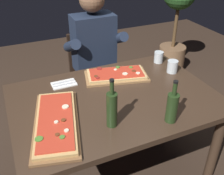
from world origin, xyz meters
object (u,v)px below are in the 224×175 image
(oil_bottle_amber, at_px, (112,109))
(seated_diner, at_px, (96,53))
(dining_table, at_px, (115,108))
(pizza_rectangular_left, at_px, (56,122))
(pizza_rectangular_front, at_px, (116,75))
(tumbler_far_side, at_px, (159,58))
(potted_plant_corner, at_px, (176,21))
(wine_bottle_dark, at_px, (172,107))
(diner_chair, at_px, (92,72))
(tumbler_near_camera, at_px, (172,67))

(oil_bottle_amber, distance_m, seated_diner, 1.04)
(dining_table, xyz_separation_m, pizza_rectangular_left, (-0.44, -0.13, 0.11))
(pizza_rectangular_front, relative_size, tumbler_far_side, 5.49)
(pizza_rectangular_left, bearing_deg, potted_plant_corner, 37.39)
(dining_table, xyz_separation_m, oil_bottle_amber, (-0.14, -0.26, 0.21))
(wine_bottle_dark, relative_size, potted_plant_corner, 0.22)
(pizza_rectangular_left, height_order, diner_chair, diner_chair)
(diner_chair, relative_size, potted_plant_corner, 0.69)
(wine_bottle_dark, xyz_separation_m, tumbler_far_side, (0.37, 0.71, -0.06))
(pizza_rectangular_left, xyz_separation_m, seated_diner, (0.57, 0.86, -0.02))
(pizza_rectangular_front, relative_size, pizza_rectangular_left, 0.78)
(diner_chair, bearing_deg, tumbler_near_camera, -58.26)
(pizza_rectangular_left, height_order, tumbler_far_side, tumbler_far_side)
(potted_plant_corner, bearing_deg, pizza_rectangular_front, -141.20)
(potted_plant_corner, bearing_deg, dining_table, -137.79)
(tumbler_far_side, relative_size, seated_diner, 0.07)
(potted_plant_corner, bearing_deg, seated_diner, -155.84)
(dining_table, height_order, diner_chair, diner_chair)
(wine_bottle_dark, relative_size, seated_diner, 0.21)
(pizza_rectangular_front, xyz_separation_m, pizza_rectangular_left, (-0.56, -0.38, 0.00))
(diner_chair, bearing_deg, pizza_rectangular_front, -90.94)
(pizza_rectangular_left, height_order, potted_plant_corner, potted_plant_corner)
(pizza_rectangular_front, bearing_deg, pizza_rectangular_left, -146.21)
(tumbler_far_side, bearing_deg, wine_bottle_dark, -117.18)
(pizza_rectangular_left, distance_m, seated_diner, 1.03)
(dining_table, distance_m, tumbler_far_side, 0.68)
(pizza_rectangular_left, height_order, seated_diner, seated_diner)
(potted_plant_corner, bearing_deg, diner_chair, -160.27)
(wine_bottle_dark, height_order, seated_diner, seated_diner)
(pizza_rectangular_left, xyz_separation_m, tumbler_far_side, (1.01, 0.47, 0.02))
(oil_bottle_amber, relative_size, tumbler_far_side, 3.26)
(wine_bottle_dark, bearing_deg, dining_table, 118.85)
(oil_bottle_amber, height_order, potted_plant_corner, potted_plant_corner)
(pizza_rectangular_front, xyz_separation_m, diner_chair, (0.01, 0.60, -0.27))
(oil_bottle_amber, height_order, tumbler_far_side, oil_bottle_amber)
(pizza_rectangular_front, height_order, pizza_rectangular_left, pizza_rectangular_left)
(tumbler_near_camera, bearing_deg, potted_plant_corner, 52.83)
(oil_bottle_amber, relative_size, tumbler_near_camera, 3.14)
(oil_bottle_amber, height_order, diner_chair, oil_bottle_amber)
(pizza_rectangular_left, xyz_separation_m, diner_chair, (0.57, 0.98, -0.27))
(wine_bottle_dark, xyz_separation_m, seated_diner, (-0.07, 1.10, -0.10))
(wine_bottle_dark, relative_size, tumbler_far_side, 2.90)
(tumbler_far_side, bearing_deg, potted_plant_corner, 47.57)
(seated_diner, xyz_separation_m, potted_plant_corner, (1.33, 0.60, -0.04))
(tumbler_near_camera, distance_m, tumbler_far_side, 0.20)
(pizza_rectangular_front, xyz_separation_m, tumbler_far_side, (0.44, 0.09, 0.02))
(tumbler_far_side, bearing_deg, diner_chair, 130.42)
(pizza_rectangular_front, distance_m, potted_plant_corner, 1.73)
(tumbler_far_side, height_order, seated_diner, seated_diner)
(dining_table, relative_size, wine_bottle_dark, 5.05)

